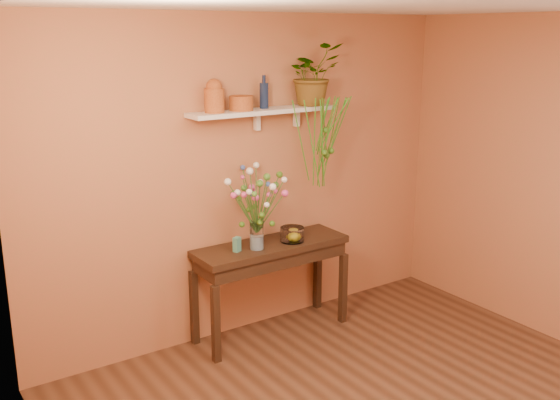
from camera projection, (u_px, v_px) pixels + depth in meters
The scene contains 13 objects.
room at pixel (426, 239), 3.76m from camera, with size 4.04×4.04×2.70m.
sideboard at pixel (271, 256), 5.37m from camera, with size 1.35×0.43×0.82m.
wall_shelf at pixel (264, 112), 5.15m from camera, with size 1.30×0.24×0.19m.
terracotta_jug at pixel (214, 97), 4.87m from camera, with size 0.20×0.20×0.26m.
terracotta_pot at pixel (241, 103), 5.02m from camera, with size 0.19×0.19×0.12m, color #AF5F2C.
blue_bottle at pixel (264, 95), 5.15m from camera, with size 0.10×0.10×0.27m.
spider_plant at pixel (313, 74), 5.33m from camera, with size 0.47×0.41×0.52m, color #3E701C.
plant_fronds at pixel (325, 140), 5.36m from camera, with size 0.62×0.34×0.79m.
glass_vase at pixel (257, 237), 5.17m from camera, with size 0.11×0.11×0.24m.
bouquet at pixel (257, 193), 5.08m from camera, with size 0.58×0.51×0.54m.
glass_bowl at pixel (292, 235), 5.38m from camera, with size 0.20×0.20×0.12m.
lemon at pixel (293, 236), 5.38m from camera, with size 0.08×0.08×0.08m, color yellow.
carton at pixel (237, 244), 5.12m from camera, with size 0.06×0.04×0.12m, color teal.
Camera 1 is at (-2.72, -2.48, 2.54)m, focal length 40.64 mm.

